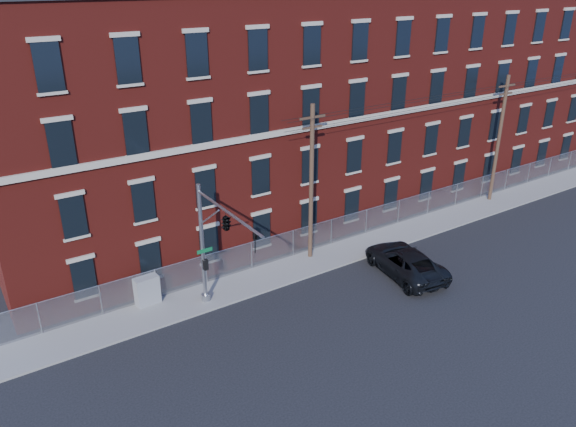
% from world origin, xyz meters
% --- Properties ---
extents(ground, '(140.00, 140.00, 0.00)m').
position_xyz_m(ground, '(0.00, 0.00, 0.00)').
color(ground, black).
rests_on(ground, ground).
extents(sidewalk, '(65.00, 3.00, 0.12)m').
position_xyz_m(sidewalk, '(12.00, 5.00, 0.06)').
color(sidewalk, gray).
rests_on(sidewalk, ground).
extents(mill_building, '(55.30, 14.32, 16.30)m').
position_xyz_m(mill_building, '(12.00, 13.93, 8.15)').
color(mill_building, '#631610').
rests_on(mill_building, ground).
extents(chain_link_fence, '(59.06, 0.06, 1.85)m').
position_xyz_m(chain_link_fence, '(12.00, 6.30, 1.06)').
color(chain_link_fence, '#A5A8AD').
rests_on(chain_link_fence, ground).
extents(traffic_signal_mast, '(0.90, 6.75, 7.00)m').
position_xyz_m(traffic_signal_mast, '(-6.00, 2.18, 5.39)').
color(traffic_signal_mast, '#9EA0A5').
rests_on(traffic_signal_mast, ground).
extents(utility_pole_near, '(1.80, 0.28, 10.00)m').
position_xyz_m(utility_pole_near, '(2.00, 5.60, 5.34)').
color(utility_pole_near, '#483224').
rests_on(utility_pole_near, ground).
extents(utility_pole_mid, '(1.80, 0.28, 10.00)m').
position_xyz_m(utility_pole_mid, '(20.00, 5.60, 5.34)').
color(utility_pole_mid, '#483224').
rests_on(utility_pole_mid, ground).
extents(overhead_wires, '(40.00, 0.62, 0.62)m').
position_xyz_m(overhead_wires, '(20.00, 5.60, 9.12)').
color(overhead_wires, black).
rests_on(overhead_wires, ground).
extents(pickup_truck, '(3.69, 6.41, 1.68)m').
position_xyz_m(pickup_truck, '(5.64, 0.68, 0.84)').
color(pickup_truck, black).
rests_on(pickup_truck, ground).
extents(utility_cabinet, '(1.37, 0.76, 1.66)m').
position_xyz_m(utility_cabinet, '(-8.83, 6.00, 0.95)').
color(utility_cabinet, gray).
rests_on(utility_cabinet, sidewalk).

